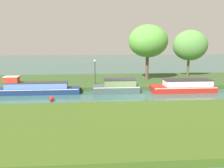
% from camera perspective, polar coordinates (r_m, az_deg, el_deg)
% --- Properties ---
extents(ground_plane, '(120.00, 120.00, 0.00)m').
position_cam_1_polar(ground_plane, '(24.28, 4.86, -2.54)').
color(ground_plane, '#335C52').
extents(riverbank_far, '(72.00, 10.00, 0.40)m').
position_cam_1_polar(riverbank_far, '(31.03, 2.76, 0.75)').
color(riverbank_far, '#344F24').
rests_on(riverbank_far, ground_plane).
extents(riverbank_near, '(72.00, 10.00, 0.40)m').
position_cam_1_polar(riverbank_near, '(15.77, 10.29, -9.25)').
color(riverbank_near, '#3E591C').
rests_on(riverbank_near, ground_plane).
extents(navy_barge, '(9.15, 1.52, 1.83)m').
position_cam_1_polar(navy_barge, '(25.71, -17.91, -0.99)').
color(navy_barge, navy).
rests_on(navy_barge, ground_plane).
extents(red_narrowboat, '(6.65, 2.33, 1.27)m').
position_cam_1_polar(red_narrowboat, '(26.80, 16.55, -0.50)').
color(red_narrowboat, '#B42219').
rests_on(red_narrowboat, ground_plane).
extents(slate_cruiser, '(4.77, 1.85, 1.40)m').
position_cam_1_polar(slate_cruiser, '(25.13, 1.22, -0.67)').
color(slate_cruiser, '#3E514F').
rests_on(slate_cruiser, ground_plane).
extents(willow_tree_left, '(4.86, 4.33, 6.81)m').
position_cam_1_polar(willow_tree_left, '(30.62, 8.48, 9.91)').
color(willow_tree_left, brown).
rests_on(willow_tree_left, riverbank_far).
extents(willow_tree_centre, '(4.79, 3.43, 6.27)m').
position_cam_1_polar(willow_tree_centre, '(35.04, 17.87, 8.63)').
color(willow_tree_centre, brown).
rests_on(willow_tree_centre, riverbank_far).
extents(lamp_post, '(0.24, 0.24, 2.76)m').
position_cam_1_polar(lamp_post, '(27.52, -4.02, 3.58)').
color(lamp_post, '#333338').
rests_on(lamp_post, riverbank_far).
extents(mooring_post_near, '(0.13, 0.13, 0.67)m').
position_cam_1_polar(mooring_post_near, '(28.11, 14.92, 0.48)').
color(mooring_post_near, '#49392B').
rests_on(mooring_post_near, riverbank_far).
extents(mooring_post_far, '(0.20, 0.20, 0.77)m').
position_cam_1_polar(mooring_post_far, '(26.58, 0.05, 0.38)').
color(mooring_post_far, '#4E3E23').
rests_on(mooring_post_far, riverbank_far).
extents(channel_buoy, '(0.43, 0.43, 0.43)m').
position_cam_1_polar(channel_buoy, '(22.36, -13.99, -3.41)').
color(channel_buoy, red).
rests_on(channel_buoy, ground_plane).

